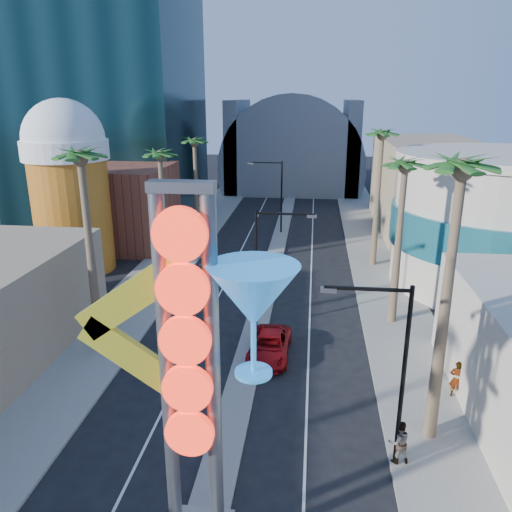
{
  "coord_description": "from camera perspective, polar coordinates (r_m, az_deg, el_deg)",
  "views": [
    {
      "loc": [
        3.44,
        -9.65,
        14.67
      ],
      "look_at": [
        -0.06,
        20.45,
        4.89
      ],
      "focal_mm": 35.0,
      "sensor_mm": 36.0,
      "label": 1
    }
  ],
  "objects": [
    {
      "name": "streetlight_2",
      "position": [
        20.47,
        15.31,
        -11.54
      ],
      "size": [
        3.45,
        0.25,
        8.0
      ],
      "color": "black",
      "rests_on": "ground"
    },
    {
      "name": "hotel_tower",
      "position": [
        67.49,
        -17.4,
        25.96
      ],
      "size": [
        20.0,
        20.0,
        50.0
      ],
      "primitive_type": "cube",
      "color": "black",
      "rests_on": "ground"
    },
    {
      "name": "beer_mug",
      "position": [
        45.13,
        -20.6,
        8.06
      ],
      "size": [
        7.0,
        7.0,
        14.5
      ],
      "color": "#BC5219",
      "rests_on": "ground"
    },
    {
      "name": "sidewalk_west",
      "position": [
        48.73,
        -9.09,
        0.22
      ],
      "size": [
        5.0,
        100.0,
        0.15
      ],
      "primitive_type": "cube",
      "color": "gray",
      "rests_on": "ground"
    },
    {
      "name": "palm_5",
      "position": [
        20.7,
        22.28,
        7.1
      ],
      "size": [
        2.4,
        2.4,
        13.2
      ],
      "color": "brown",
      "rests_on": "ground"
    },
    {
      "name": "pedestrian_a",
      "position": [
        27.6,
        21.98,
        -12.93
      ],
      "size": [
        0.83,
        0.67,
        1.97
      ],
      "primitive_type": "imported",
      "rotation": [
        0.0,
        0.0,
        2.84
      ],
      "color": "gray",
      "rests_on": "sidewalk_east"
    },
    {
      "name": "palm_1",
      "position": [
        28.77,
        -19.32,
        9.21
      ],
      "size": [
        2.4,
        2.4,
        12.7
      ],
      "color": "brown",
      "rests_on": "ground"
    },
    {
      "name": "palm_7",
      "position": [
        44.17,
        14.17,
        12.36
      ],
      "size": [
        2.4,
        2.4,
        12.7
      ],
      "color": "brown",
      "rests_on": "ground"
    },
    {
      "name": "turquoise_building",
      "position": [
        43.28,
        26.15,
        3.46
      ],
      "size": [
        16.6,
        16.6,
        10.6
      ],
      "color": "beige",
      "rests_on": "ground"
    },
    {
      "name": "palm_6",
      "position": [
        32.48,
        16.61,
        8.76
      ],
      "size": [
        2.4,
        2.4,
        11.7
      ],
      "color": "brown",
      "rests_on": "ground"
    },
    {
      "name": "red_pickup",
      "position": [
        29.67,
        1.56,
        -10.23
      ],
      "size": [
        2.46,
        5.07,
        1.39
      ],
      "primitive_type": "imported",
      "rotation": [
        0.0,
        0.0,
        -0.03
      ],
      "color": "maroon",
      "rests_on": "ground"
    },
    {
      "name": "palm_3",
      "position": [
        53.38,
        -7.04,
        12.18
      ],
      "size": [
        2.4,
        2.4,
        11.2
      ],
      "color": "brown",
      "rests_on": "ground"
    },
    {
      "name": "palm_2",
      "position": [
        41.88,
        -10.89,
        10.45
      ],
      "size": [
        2.4,
        2.4,
        11.2
      ],
      "color": "brown",
      "rests_on": "ground"
    },
    {
      "name": "median",
      "position": [
        49.96,
        2.39,
        0.88
      ],
      "size": [
        1.6,
        84.0,
        0.15
      ],
      "primitive_type": "cube",
      "color": "gray",
      "rests_on": "ground"
    },
    {
      "name": "canopy",
      "position": [
        82.38,
        4.26,
        10.61
      ],
      "size": [
        22.0,
        16.0,
        22.0
      ],
      "color": "slate",
      "rests_on": "ground"
    },
    {
      "name": "streetlight_0",
      "position": [
        31.36,
        1.0,
        -0.31
      ],
      "size": [
        3.79,
        0.25,
        8.0
      ],
      "color": "black",
      "rests_on": "ground"
    },
    {
      "name": "sidewalk_east",
      "position": [
        47.37,
        13.65,
        -0.59
      ],
      "size": [
        5.0,
        100.0,
        0.15
      ],
      "primitive_type": "cube",
      "color": "gray",
      "rests_on": "ground"
    },
    {
      "name": "streetlight_1",
      "position": [
        54.69,
        2.36,
        7.55
      ],
      "size": [
        3.79,
        0.25,
        8.0
      ],
      "color": "black",
      "rests_on": "ground"
    },
    {
      "name": "neon_sign",
      "position": [
        14.84,
        -4.55,
        -11.93
      ],
      "size": [
        6.53,
        2.6,
        12.55
      ],
      "color": "gray",
      "rests_on": "ground"
    },
    {
      "name": "pedestrian_b",
      "position": [
        22.64,
        16.01,
        -19.75
      ],
      "size": [
        1.05,
        0.9,
        1.9
      ],
      "primitive_type": "imported",
      "rotation": [
        0.0,
        0.0,
        3.36
      ],
      "color": "gray",
      "rests_on": "sidewalk_east"
    },
    {
      "name": "filler_east",
      "position": [
        59.79,
        18.84,
        7.63
      ],
      "size": [
        10.0,
        20.0,
        10.0
      ],
      "primitive_type": "cube",
      "color": "#9A8263",
      "rests_on": "ground"
    },
    {
      "name": "brick_filler_west",
      "position": [
        52.56,
        -15.3,
        5.54
      ],
      "size": [
        10.0,
        10.0,
        8.0
      ],
      "primitive_type": "cube",
      "color": "brown",
      "rests_on": "ground"
    }
  ]
}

